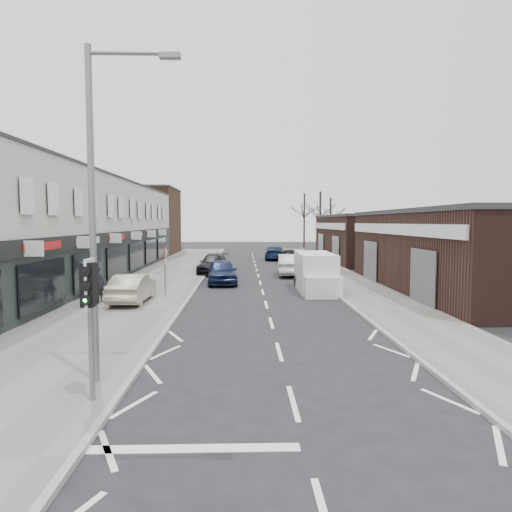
{
  "coord_description": "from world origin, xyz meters",
  "views": [
    {
      "loc": [
        -1.1,
        -11.8,
        4.0
      ],
      "look_at": [
        -0.58,
        6.93,
        2.6
      ],
      "focal_mm": 32.0,
      "sensor_mm": 36.0,
      "label": 1
    }
  ],
  "objects": [
    {
      "name": "parked_car_left_b",
      "position": [
        -3.4,
        23.39,
        0.73
      ],
      "size": [
        2.47,
        5.22,
        1.47
      ],
      "primitive_type": "imported",
      "rotation": [
        0.0,
        0.0,
        -0.08
      ],
      "color": "black",
      "rests_on": "ground"
    },
    {
      "name": "pavement_right",
      "position": [
        5.75,
        22.0,
        0.06
      ],
      "size": [
        3.5,
        64.0,
        0.12
      ],
      "primitive_type": "cube",
      "color": "slate",
      "rests_on": "ground"
    },
    {
      "name": "ground",
      "position": [
        0.0,
        0.0,
        0.0
      ],
      "size": [
        160.0,
        160.0,
        0.0
      ],
      "primitive_type": "plane",
      "color": "black",
      "rests_on": "ground"
    },
    {
      "name": "pavement_left",
      "position": [
        -6.75,
        22.0,
        0.06
      ],
      "size": [
        5.5,
        64.0,
        0.12
      ],
      "primitive_type": "cube",
      "color": "slate",
      "rests_on": "ground"
    },
    {
      "name": "shop_terrace_left",
      "position": [
        -13.5,
        19.5,
        3.55
      ],
      "size": [
        8.0,
        41.0,
        7.1
      ],
      "primitive_type": "cube",
      "color": "beige",
      "rests_on": "ground"
    },
    {
      "name": "tree_far_c",
      "position": [
        8.5,
        60.0,
        0.0
      ],
      "size": [
        3.6,
        3.6,
        8.5
      ],
      "primitive_type": null,
      "color": "#382D26",
      "rests_on": "ground"
    },
    {
      "name": "right_unit_near",
      "position": [
        12.5,
        14.0,
        2.25
      ],
      "size": [
        10.0,
        18.0,
        4.5
      ],
      "primitive_type": "cube",
      "color": "#351D18",
      "rests_on": "ground"
    },
    {
      "name": "white_van",
      "position": [
        3.08,
        14.38,
        1.04
      ],
      "size": [
        2.05,
        5.67,
        2.2
      ],
      "rotation": [
        0.0,
        0.0,
        -0.01
      ],
      "color": "white",
      "rests_on": "ground"
    },
    {
      "name": "tree_far_a",
      "position": [
        9.0,
        48.0,
        0.0
      ],
      "size": [
        3.6,
        3.6,
        8.0
      ],
      "primitive_type": null,
      "color": "#382D26",
      "rests_on": "ground"
    },
    {
      "name": "parked_car_left_a",
      "position": [
        -2.49,
        17.66,
        0.78
      ],
      "size": [
        2.19,
        4.73,
        1.57
      ],
      "primitive_type": "imported",
      "rotation": [
        0.0,
        0.0,
        0.08
      ],
      "color": "#131D3C",
      "rests_on": "ground"
    },
    {
      "name": "traffic_light",
      "position": [
        -4.4,
        -2.02,
        2.41
      ],
      "size": [
        0.28,
        0.6,
        3.1
      ],
      "color": "slate",
      "rests_on": "pavement_left"
    },
    {
      "name": "parked_car_right_b",
      "position": [
        3.5,
        32.52,
        0.72
      ],
      "size": [
        1.98,
        4.32,
        1.43
      ],
      "primitive_type": "imported",
      "rotation": [
        0.0,
        0.0,
        3.21
      ],
      "color": "black",
      "rests_on": "ground"
    },
    {
      "name": "brick_block_far",
      "position": [
        -13.5,
        45.0,
        4.0
      ],
      "size": [
        8.0,
        10.0,
        8.0
      ],
      "primitive_type": "cube",
      "color": "#432D1C",
      "rests_on": "ground"
    },
    {
      "name": "parked_car_right_c",
      "position": [
        2.27,
        36.5,
        0.73
      ],
      "size": [
        2.58,
        5.25,
        1.47
      ],
      "primitive_type": "imported",
      "rotation": [
        0.0,
        0.0,
        3.04
      ],
      "color": "#152242",
      "rests_on": "ground"
    },
    {
      "name": "pedestrian",
      "position": [
        -8.2,
        10.47,
        1.01
      ],
      "size": [
        0.7,
        0.52,
        1.78
      ],
      "primitive_type": "imported",
      "rotation": [
        0.0,
        0.0,
        3.0
      ],
      "color": "#222327",
      "rests_on": "pavement_left"
    },
    {
      "name": "tree_far_b",
      "position": [
        11.5,
        54.0,
        0.0
      ],
      "size": [
        3.6,
        3.6,
        7.5
      ],
      "primitive_type": null,
      "color": "#382D26",
      "rests_on": "ground"
    },
    {
      "name": "warning_sign",
      "position": [
        -5.16,
        12.0,
        2.2
      ],
      "size": [
        0.12,
        0.8,
        2.7
      ],
      "color": "slate",
      "rests_on": "pavement_left"
    },
    {
      "name": "right_unit_far",
      "position": [
        12.5,
        34.0,
        2.25
      ],
      "size": [
        10.0,
        16.0,
        4.5
      ],
      "primitive_type": "cube",
      "color": "#351D18",
      "rests_on": "ground"
    },
    {
      "name": "parked_car_right_a",
      "position": [
        2.38,
        22.1,
        0.8
      ],
      "size": [
        1.99,
        4.97,
        1.61
      ],
      "primitive_type": "imported",
      "rotation": [
        0.0,
        0.0,
        3.08
      ],
      "color": "silver",
      "rests_on": "ground"
    },
    {
      "name": "sedan_on_pavement",
      "position": [
        -6.48,
        10.27,
        0.81
      ],
      "size": [
        1.52,
        4.2,
        1.38
      ],
      "primitive_type": "imported",
      "rotation": [
        0.0,
        0.0,
        3.13
      ],
      "color": "#A09880",
      "rests_on": "pavement_left"
    },
    {
      "name": "street_lamp",
      "position": [
        -4.53,
        -0.8,
        4.62
      ],
      "size": [
        2.23,
        0.22,
        8.0
      ],
      "color": "slate",
      "rests_on": "pavement_left"
    }
  ]
}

